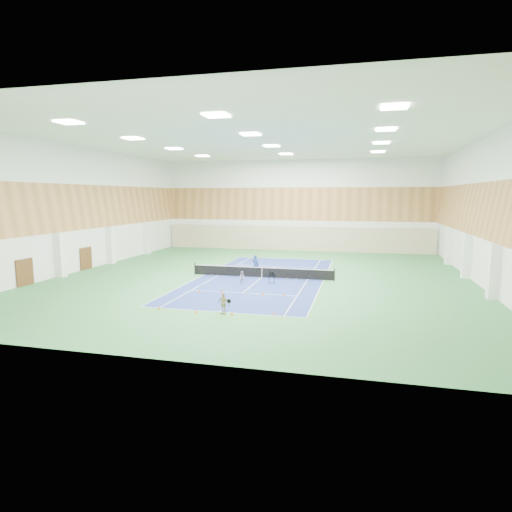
# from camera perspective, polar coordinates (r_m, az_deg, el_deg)

# --- Properties ---
(ground) EXTENTS (40.00, 40.00, 0.00)m
(ground) POSITION_cam_1_polar(r_m,az_deg,el_deg) (38.34, 0.78, -2.88)
(ground) COLOR #32743E
(ground) RESTS_ON ground
(room_shell) EXTENTS (36.00, 40.00, 12.00)m
(room_shell) POSITION_cam_1_polar(r_m,az_deg,el_deg) (37.67, 0.80, 6.12)
(room_shell) COLOR white
(room_shell) RESTS_ON ground
(wood_cladding) EXTENTS (36.00, 40.00, 8.00)m
(wood_cladding) POSITION_cam_1_polar(r_m,az_deg,el_deg) (37.66, 0.81, 9.16)
(wood_cladding) COLOR #BB7C45
(wood_cladding) RESTS_ON room_shell
(ceiling_light_grid) EXTENTS (21.40, 25.40, 0.06)m
(ceiling_light_grid) POSITION_cam_1_polar(r_m,az_deg,el_deg) (37.94, 0.82, 15.09)
(ceiling_light_grid) COLOR white
(ceiling_light_grid) RESTS_ON room_shell
(court_surface) EXTENTS (10.97, 23.77, 0.01)m
(court_surface) POSITION_cam_1_polar(r_m,az_deg,el_deg) (38.34, 0.78, -2.88)
(court_surface) COLOR navy
(court_surface) RESTS_ON ground
(tennis_balls_scatter) EXTENTS (10.57, 22.77, 0.07)m
(tennis_balls_scatter) POSITION_cam_1_polar(r_m,az_deg,el_deg) (38.33, 0.78, -2.82)
(tennis_balls_scatter) COLOR #CBD624
(tennis_balls_scatter) RESTS_ON ground
(tennis_net) EXTENTS (12.80, 0.10, 1.10)m
(tennis_net) POSITION_cam_1_polar(r_m,az_deg,el_deg) (38.24, 0.79, -2.07)
(tennis_net) COLOR black
(tennis_net) RESTS_ON ground
(back_curtain) EXTENTS (35.40, 0.16, 3.20)m
(back_curtain) POSITION_cam_1_polar(r_m,az_deg,el_deg) (57.34, 5.24, 2.32)
(back_curtain) COLOR #C6B793
(back_curtain) RESTS_ON ground
(door_left_a) EXTENTS (0.08, 1.80, 2.20)m
(door_left_a) POSITION_cam_1_polar(r_m,az_deg,el_deg) (39.46, -28.45, -1.93)
(door_left_a) COLOR #593319
(door_left_a) RESTS_ON ground
(door_left_b) EXTENTS (0.08, 1.80, 2.20)m
(door_left_b) POSITION_cam_1_polar(r_m,az_deg,el_deg) (45.60, -21.72, -0.31)
(door_left_b) COLOR #593319
(door_left_b) RESTS_ON ground
(coach) EXTENTS (0.78, 0.63, 1.84)m
(coach) POSITION_cam_1_polar(r_m,az_deg,el_deg) (39.72, -0.05, -1.16)
(coach) COLOR navy
(coach) RESTS_ON ground
(child_court) EXTENTS (0.52, 0.41, 1.05)m
(child_court) POSITION_cam_1_polar(r_m,az_deg,el_deg) (35.63, -1.84, -2.86)
(child_court) COLOR #96959D
(child_court) RESTS_ON ground
(child_apron) EXTENTS (0.84, 0.53, 1.32)m
(child_apron) POSITION_cam_1_polar(r_m,az_deg,el_deg) (26.64, -4.40, -6.32)
(child_apron) COLOR tan
(child_apron) RESTS_ON ground
(ball_cart) EXTENTS (0.67, 0.67, 0.92)m
(ball_cart) POSITION_cam_1_polar(r_m,az_deg,el_deg) (35.73, 2.10, -2.95)
(ball_cart) COLOR black
(ball_cart) RESTS_ON ground
(cone_svc_a) EXTENTS (0.22, 0.22, 0.25)m
(cone_svc_a) POSITION_cam_1_polar(r_m,az_deg,el_deg) (32.70, -7.55, -4.64)
(cone_svc_a) COLOR #EB4B0C
(cone_svc_a) RESTS_ON ground
(cone_svc_b) EXTENTS (0.18, 0.18, 0.20)m
(cone_svc_b) POSITION_cam_1_polar(r_m,az_deg,el_deg) (32.51, -4.62, -4.71)
(cone_svc_b) COLOR #EB480C
(cone_svc_b) RESTS_ON ground
(cone_svc_c) EXTENTS (0.20, 0.20, 0.22)m
(cone_svc_c) POSITION_cam_1_polar(r_m,az_deg,el_deg) (31.66, 0.91, -5.01)
(cone_svc_c) COLOR #FD5F0D
(cone_svc_c) RESTS_ON ground
(cone_svc_d) EXTENTS (0.18, 0.18, 0.20)m
(cone_svc_d) POSITION_cam_1_polar(r_m,az_deg,el_deg) (31.52, 3.67, -5.11)
(cone_svc_d) COLOR #E2560B
(cone_svc_d) RESTS_ON ground
(cone_base_a) EXTENTS (0.19, 0.19, 0.21)m
(cone_base_a) POSITION_cam_1_polar(r_m,az_deg,el_deg) (28.42, -12.79, -6.74)
(cone_base_a) COLOR #DD590B
(cone_base_a) RESTS_ON ground
(cone_base_b) EXTENTS (0.18, 0.18, 0.19)m
(cone_base_b) POSITION_cam_1_polar(r_m,az_deg,el_deg) (27.17, -8.04, -7.32)
(cone_base_b) COLOR orange
(cone_base_b) RESTS_ON ground
(cone_base_c) EXTENTS (0.19, 0.19, 0.21)m
(cone_base_c) POSITION_cam_1_polar(r_m,az_deg,el_deg) (26.43, -3.21, -7.67)
(cone_base_c) COLOR orange
(cone_base_c) RESTS_ON ground
(cone_base_d) EXTENTS (0.18, 0.18, 0.20)m
(cone_base_d) POSITION_cam_1_polar(r_m,az_deg,el_deg) (26.51, 2.45, -7.63)
(cone_base_d) COLOR #F2570C
(cone_base_d) RESTS_ON ground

